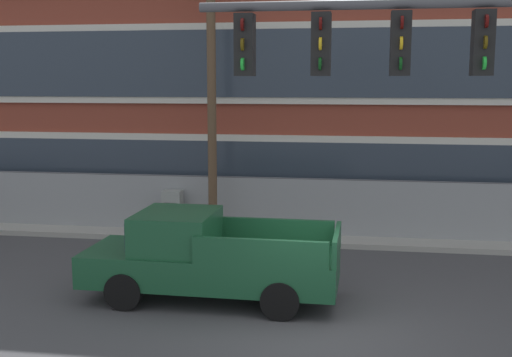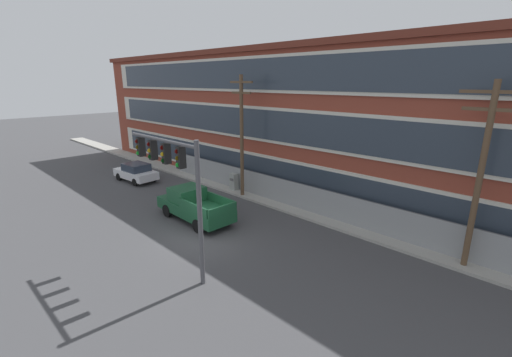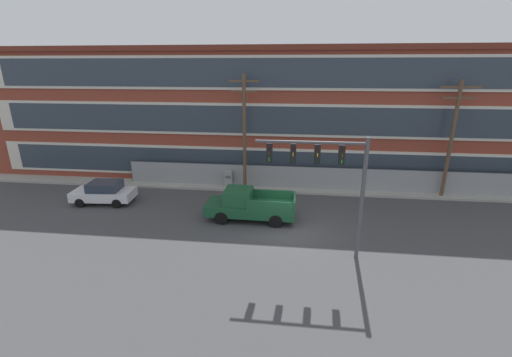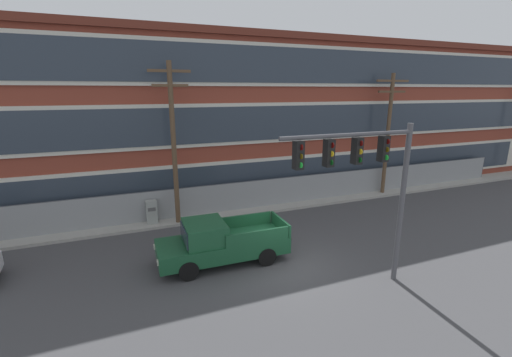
{
  "view_description": "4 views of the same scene",
  "coord_description": "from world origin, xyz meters",
  "px_view_note": "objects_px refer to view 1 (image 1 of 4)",
  "views": [
    {
      "loc": [
        0.69,
        -12.27,
        4.79
      ],
      "look_at": [
        -1.59,
        2.15,
        2.56
      ],
      "focal_mm": 45.0,
      "sensor_mm": 36.0,
      "label": 1
    },
    {
      "loc": [
        14.12,
        -10.33,
        8.33
      ],
      "look_at": [
        -0.25,
        4.23,
        2.45
      ],
      "focal_mm": 24.0,
      "sensor_mm": 36.0,
      "label": 2
    },
    {
      "loc": [
        0.24,
        -18.56,
        9.24
      ],
      "look_at": [
        -2.15,
        1.73,
        2.5
      ],
      "focal_mm": 24.0,
      "sensor_mm": 36.0,
      "label": 3
    },
    {
      "loc": [
        -6.12,
        -12.12,
        7.3
      ],
      "look_at": [
        -0.19,
        2.75,
        3.15
      ],
      "focal_mm": 24.0,
      "sensor_mm": 36.0,
      "label": 4
    }
  ],
  "objects_px": {
    "traffic_signal_mast": "(433,95)",
    "utility_pole_near_corner": "(212,81)",
    "pickup_truck_dark_green": "(206,258)",
    "electrical_cabinet": "(173,214)"
  },
  "relations": [
    {
      "from": "traffic_signal_mast",
      "to": "pickup_truck_dark_green",
      "type": "height_order",
      "value": "traffic_signal_mast"
    },
    {
      "from": "traffic_signal_mast",
      "to": "pickup_truck_dark_green",
      "type": "bearing_deg",
      "value": 137.96
    },
    {
      "from": "pickup_truck_dark_green",
      "to": "utility_pole_near_corner",
      "type": "distance_m",
      "value": 6.42
    },
    {
      "from": "traffic_signal_mast",
      "to": "electrical_cabinet",
      "type": "xyz_separation_m",
      "value": [
        -6.63,
        9.29,
        -3.86
      ]
    },
    {
      "from": "pickup_truck_dark_green",
      "to": "electrical_cabinet",
      "type": "bearing_deg",
      "value": 113.4
    },
    {
      "from": "traffic_signal_mast",
      "to": "utility_pole_near_corner",
      "type": "relative_size",
      "value": 0.71
    },
    {
      "from": "traffic_signal_mast",
      "to": "electrical_cabinet",
      "type": "height_order",
      "value": "traffic_signal_mast"
    },
    {
      "from": "traffic_signal_mast",
      "to": "utility_pole_near_corner",
      "type": "distance_m",
      "value": 10.35
    },
    {
      "from": "traffic_signal_mast",
      "to": "utility_pole_near_corner",
      "type": "bearing_deg",
      "value": 120.63
    },
    {
      "from": "traffic_signal_mast",
      "to": "electrical_cabinet",
      "type": "bearing_deg",
      "value": 125.52
    }
  ]
}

